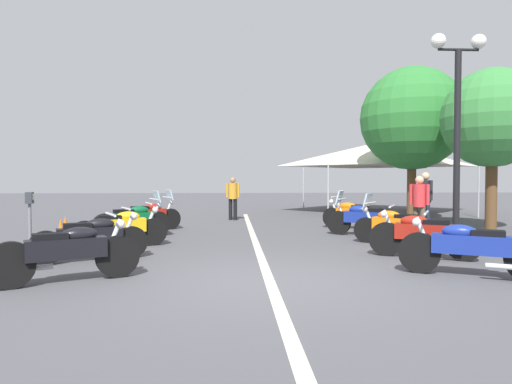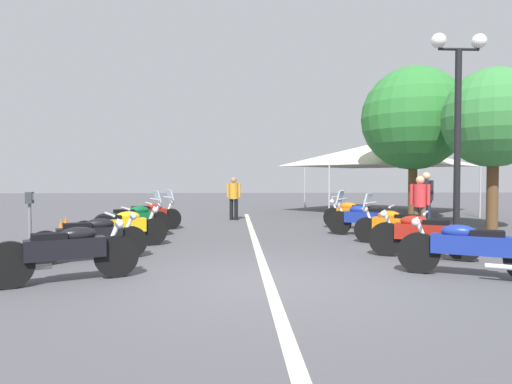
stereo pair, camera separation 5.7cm
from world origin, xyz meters
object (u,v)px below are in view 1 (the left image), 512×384
(parking_meter, at_px, (30,212))
(bystander_0, at_px, (233,195))
(motorcycle_left_row_3, at_px, (133,220))
(motorcycle_right_row_1, at_px, (423,234))
(motorcycle_right_row_4, at_px, (353,214))
(traffic_cone_2, at_px, (65,229))
(motorcycle_left_row_4, at_px, (148,215))
(bystander_1, at_px, (425,197))
(bystander_2, at_px, (419,202))
(roadside_tree_1, at_px, (412,119))
(motorcycle_right_row_3, at_px, (364,218))
(motorcycle_left_row_0, at_px, (68,252))
(motorcycle_right_row_0, at_px, (470,248))
(traffic_cone_1, at_px, (61,232))
(roadside_tree_0, at_px, (492,119))
(motorcycle_right_row_2, at_px, (395,225))
(motorcycle_left_row_2, at_px, (121,227))
(street_lamp_twin_globe, at_px, (458,102))
(motorcycle_left_row_1, at_px, (92,237))
(event_tent, at_px, (379,154))

(parking_meter, relative_size, bystander_0, 0.81)
(bystander_0, bearing_deg, motorcycle_left_row_3, -13.40)
(motorcycle_right_row_1, distance_m, motorcycle_right_row_4, 5.00)
(traffic_cone_2, bearing_deg, motorcycle_left_row_4, -39.74)
(motorcycle_right_row_1, relative_size, bystander_1, 1.11)
(bystander_2, relative_size, roadside_tree_1, 0.29)
(motorcycle_right_row_3, distance_m, parking_meter, 8.03)
(motorcycle_left_row_0, xyz_separation_m, motorcycle_right_row_0, (0.05, -6.18, 0.00))
(motorcycle_right_row_3, xyz_separation_m, roadside_tree_1, (4.01, -2.95, 3.22))
(motorcycle_right_row_4, distance_m, traffic_cone_1, 8.20)
(motorcycle_right_row_0, bearing_deg, motorcycle_right_row_3, -59.81)
(motorcycle_right_row_0, distance_m, motorcycle_right_row_3, 5.00)
(roadside_tree_0, bearing_deg, motorcycle_right_row_3, 101.13)
(motorcycle_right_row_2, bearing_deg, motorcycle_left_row_2, 38.00)
(motorcycle_left_row_4, xyz_separation_m, bystander_0, (3.27, -2.50, 0.46))
(motorcycle_left_row_2, distance_m, roadside_tree_0, 10.71)
(motorcycle_left_row_4, relative_size, motorcycle_right_row_4, 1.10)
(motorcycle_right_row_1, bearing_deg, bystander_0, -38.34)
(motorcycle_left_row_3, distance_m, bystander_1, 8.23)
(motorcycle_right_row_3, xyz_separation_m, bystander_0, (4.77, 3.52, 0.45))
(street_lamp_twin_globe, bearing_deg, motorcycle_left_row_1, 98.09)
(motorcycle_left_row_2, xyz_separation_m, motorcycle_right_row_1, (-1.69, -6.21, 0.01))
(motorcycle_right_row_1, bearing_deg, event_tent, -77.25)
(motorcycle_left_row_2, distance_m, motorcycle_left_row_3, 1.60)
(motorcycle_left_row_2, bearing_deg, motorcycle_right_row_2, -22.00)
(motorcycle_left_row_1, xyz_separation_m, bystander_1, (4.13, -8.22, 0.57))
(motorcycle_left_row_1, xyz_separation_m, motorcycle_right_row_1, (-0.03, -6.34, 0.02))
(bystander_0, bearing_deg, event_tent, 132.54)
(motorcycle_right_row_3, distance_m, bystander_1, 2.27)
(motorcycle_left_row_2, bearing_deg, traffic_cone_2, 122.98)
(parking_meter, height_order, bystander_2, bystander_2)
(street_lamp_twin_globe, xyz_separation_m, roadside_tree_1, (6.25, -1.56, 0.46))
(bystander_0, relative_size, event_tent, 0.24)
(roadside_tree_1, bearing_deg, bystander_0, 83.31)
(parking_meter, bearing_deg, motorcycle_left_row_1, -23.04)
(motorcycle_right_row_4, relative_size, roadside_tree_0, 0.35)
(motorcycle_left_row_0, bearing_deg, parking_meter, 98.40)
(motorcycle_left_row_3, height_order, event_tent, event_tent)
(motorcycle_left_row_1, relative_size, motorcycle_left_row_3, 1.07)
(motorcycle_right_row_2, distance_m, event_tent, 10.52)
(parking_meter, xyz_separation_m, roadside_tree_0, (3.80, -11.42, 2.38))
(motorcycle_left_row_3, relative_size, roadside_tree_0, 0.39)
(motorcycle_left_row_1, xyz_separation_m, motorcycle_left_row_2, (1.67, -0.13, 0.00))
(street_lamp_twin_globe, distance_m, bystander_0, 8.86)
(motorcycle_left_row_3, xyz_separation_m, parking_meter, (-2.97, 1.31, 0.42))
(motorcycle_right_row_2, bearing_deg, parking_meter, 48.05)
(motorcycle_right_row_2, relative_size, motorcycle_right_row_3, 0.91)
(motorcycle_left_row_0, distance_m, motorcycle_right_row_4, 9.09)
(bystander_2, bearing_deg, motorcycle_left_row_2, 142.27)
(motorcycle_right_row_3, xyz_separation_m, event_tent, (8.25, -3.16, 2.18))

